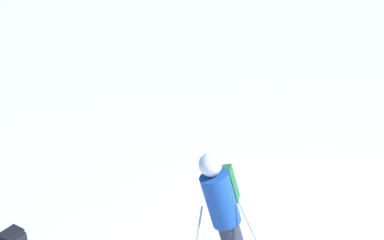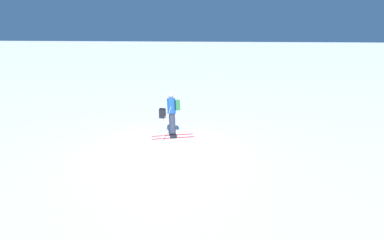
{
  "view_description": "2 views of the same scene",
  "coord_description": "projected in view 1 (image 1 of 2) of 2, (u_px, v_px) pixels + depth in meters",
  "views": [
    {
      "loc": [
        1.17,
        -5.45,
        5.37
      ],
      "look_at": [
        -2.98,
        1.13,
        1.38
      ],
      "focal_mm": 60.0,
      "sensor_mm": 36.0,
      "label": 1
    },
    {
      "loc": [
        9.93,
        2.85,
        4.12
      ],
      "look_at": [
        -0.1,
        1.06,
        1.17
      ],
      "focal_mm": 28.0,
      "sensor_mm": 36.0,
      "label": 2
    }
  ],
  "objects": [
    {
      "name": "skier",
      "position": [
        225.0,
        214.0,
        7.43
      ],
      "size": [
        1.43,
        1.79,
        1.85
      ],
      "rotation": [
        0.0,
        0.0,
        0.37
      ],
      "color": "red",
      "rests_on": "ground"
    }
  ]
}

